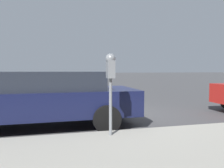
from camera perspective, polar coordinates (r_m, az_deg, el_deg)
name	(u,v)px	position (r m, az deg, el deg)	size (l,w,h in m)	color
ground_plane	(106,116)	(6.88, -1.57, -8.32)	(220.00, 220.00, 0.00)	#424244
parking_meter	(111,73)	(4.18, -0.39, 2.86)	(0.21, 0.19, 1.58)	gray
car_navy	(43,97)	(5.71, -17.68, -3.32)	(2.08, 4.78, 1.39)	#14193D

